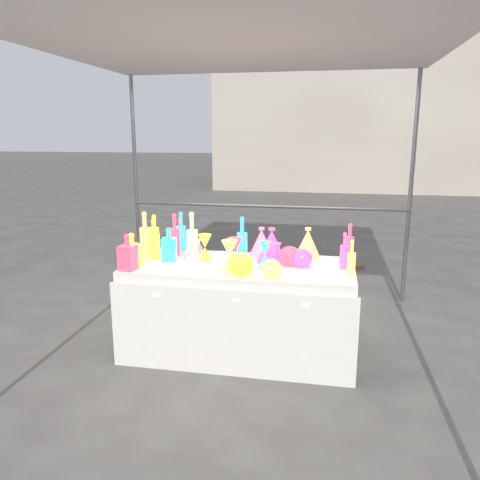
% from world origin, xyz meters
% --- Properties ---
extents(ground, '(80.00, 80.00, 0.00)m').
position_xyz_m(ground, '(0.00, 0.00, 0.00)').
color(ground, slate).
rests_on(ground, ground).
extents(canopy_tent, '(3.15, 3.15, 2.46)m').
position_xyz_m(canopy_tent, '(0.00, 0.01, 2.38)').
color(canopy_tent, gray).
rests_on(canopy_tent, ground).
extents(display_table, '(1.84, 0.83, 0.75)m').
position_xyz_m(display_table, '(0.00, -0.01, 0.37)').
color(display_table, silver).
rests_on(display_table, ground).
extents(background_building, '(14.00, 6.00, 6.00)m').
position_xyz_m(background_building, '(4.00, 14.00, 3.00)').
color(background_building, beige).
rests_on(background_building, ground).
extents(cardboard_box_closed, '(0.61, 0.49, 0.39)m').
position_xyz_m(cardboard_box_closed, '(0.23, 1.63, 0.20)').
color(cardboard_box_closed, olive).
rests_on(cardboard_box_closed, ground).
extents(cardboard_box_flat, '(0.82, 0.78, 0.06)m').
position_xyz_m(cardboard_box_flat, '(0.77, 2.69, 0.03)').
color(cardboard_box_flat, olive).
rests_on(cardboard_box_flat, ground).
extents(bottle_0, '(0.10, 0.10, 0.32)m').
position_xyz_m(bottle_0, '(-0.85, 0.35, 0.91)').
color(bottle_0, red).
rests_on(bottle_0, display_table).
extents(bottle_1, '(0.10, 0.10, 0.35)m').
position_xyz_m(bottle_1, '(-0.60, 0.35, 0.93)').
color(bottle_1, '#188728').
rests_on(bottle_1, display_table).
extents(bottle_2, '(0.08, 0.08, 0.36)m').
position_xyz_m(bottle_2, '(-0.60, 0.19, 0.93)').
color(bottle_2, '#D14B16').
rests_on(bottle_2, display_table).
extents(bottle_3, '(0.09, 0.09, 0.30)m').
position_xyz_m(bottle_3, '(-0.61, 0.35, 0.90)').
color(bottle_3, '#1E50B0').
rests_on(bottle_3, display_table).
extents(bottle_4, '(0.10, 0.10, 0.38)m').
position_xyz_m(bottle_4, '(-0.85, 0.13, 0.94)').
color(bottle_4, '#147D73').
rests_on(bottle_4, display_table).
extents(bottle_5, '(0.10, 0.10, 0.42)m').
position_xyz_m(bottle_5, '(-0.39, -0.01, 0.96)').
color(bottle_5, '#D82BD0').
rests_on(bottle_5, display_table).
extents(bottle_6, '(0.11, 0.11, 0.34)m').
position_xyz_m(bottle_6, '(-0.72, 0.01, 0.92)').
color(bottle_6, red).
rests_on(bottle_6, display_table).
extents(bottle_7, '(0.11, 0.11, 0.37)m').
position_xyz_m(bottle_7, '(-0.00, 0.11, 0.93)').
color(bottle_7, '#188728').
rests_on(bottle_7, display_table).
extents(decanter_0, '(0.13, 0.13, 0.27)m').
position_xyz_m(decanter_0, '(-0.81, -0.23, 0.89)').
color(decanter_0, red).
rests_on(decanter_0, display_table).
extents(decanter_1, '(0.13, 0.13, 0.28)m').
position_xyz_m(decanter_1, '(-0.81, -0.31, 0.89)').
color(decanter_1, '#D14B16').
rests_on(decanter_1, display_table).
extents(decanter_2, '(0.13, 0.13, 0.28)m').
position_xyz_m(decanter_2, '(-0.59, 0.01, 0.89)').
color(decanter_2, '#188728').
rests_on(decanter_2, display_table).
extents(hourglass_0, '(0.15, 0.15, 0.23)m').
position_xyz_m(hourglass_0, '(-0.02, -0.07, 0.87)').
color(hourglass_0, '#D14B16').
rests_on(hourglass_0, display_table).
extents(hourglass_1, '(0.13, 0.13, 0.21)m').
position_xyz_m(hourglass_1, '(0.28, -0.10, 0.85)').
color(hourglass_1, '#1E50B0').
rests_on(hourglass_1, display_table).
extents(hourglass_2, '(0.16, 0.16, 0.24)m').
position_xyz_m(hourglass_2, '(-0.04, -0.22, 0.87)').
color(hourglass_2, '#147D73').
rests_on(hourglass_2, display_table).
extents(hourglass_3, '(0.11, 0.11, 0.20)m').
position_xyz_m(hourglass_3, '(-0.36, -0.05, 0.85)').
color(hourglass_3, '#D82BD0').
rests_on(hourglass_3, display_table).
extents(hourglass_4, '(0.12, 0.12, 0.22)m').
position_xyz_m(hourglass_4, '(-0.30, 0.06, 0.86)').
color(hourglass_4, red).
rests_on(hourglass_4, display_table).
extents(hourglass_5, '(0.13, 0.13, 0.21)m').
position_xyz_m(hourglass_5, '(0.21, -0.07, 0.85)').
color(hourglass_5, '#188728').
rests_on(hourglass_5, display_table).
extents(globe_0, '(0.21, 0.21, 0.15)m').
position_xyz_m(globe_0, '(0.06, -0.30, 0.83)').
color(globe_0, red).
rests_on(globe_0, display_table).
extents(globe_1, '(0.17, 0.17, 0.12)m').
position_xyz_m(globe_1, '(0.29, -0.30, 0.81)').
color(globe_1, '#147D73').
rests_on(globe_1, display_table).
extents(globe_2, '(0.22, 0.22, 0.14)m').
position_xyz_m(globe_2, '(0.39, 0.04, 0.82)').
color(globe_2, '#D14B16').
rests_on(globe_2, display_table).
extents(globe_3, '(0.20, 0.20, 0.13)m').
position_xyz_m(globe_3, '(0.49, 0.02, 0.82)').
color(globe_3, '#1E50B0').
rests_on(globe_3, display_table).
extents(lampshade_0, '(0.22, 0.22, 0.25)m').
position_xyz_m(lampshade_0, '(-0.40, 0.10, 0.87)').
color(lampshade_0, '#FDA735').
rests_on(lampshade_0, display_table).
extents(lampshade_1, '(0.25, 0.25, 0.25)m').
position_xyz_m(lampshade_1, '(0.13, 0.28, 0.88)').
color(lampshade_1, '#FDA735').
rests_on(lampshade_1, display_table).
extents(lampshade_2, '(0.27, 0.27, 0.29)m').
position_xyz_m(lampshade_2, '(0.24, 0.11, 0.89)').
color(lampshade_2, '#1E50B0').
rests_on(lampshade_2, display_table).
extents(lampshade_3, '(0.30, 0.30, 0.27)m').
position_xyz_m(lampshade_3, '(0.52, 0.27, 0.88)').
color(lampshade_3, '#147D73').
rests_on(lampshade_3, display_table).
extents(bottle_8, '(0.08, 0.08, 0.28)m').
position_xyz_m(bottle_8, '(0.86, 0.35, 0.89)').
color(bottle_8, '#188728').
rests_on(bottle_8, display_table).
extents(bottle_9, '(0.08, 0.08, 0.31)m').
position_xyz_m(bottle_9, '(0.86, 0.28, 0.91)').
color(bottle_9, '#D14B16').
rests_on(bottle_9, display_table).
extents(bottle_10, '(0.08, 0.08, 0.29)m').
position_xyz_m(bottle_10, '(0.81, 0.04, 0.89)').
color(bottle_10, '#1E50B0').
rests_on(bottle_10, display_table).
extents(bottle_11, '(0.08, 0.08, 0.27)m').
position_xyz_m(bottle_11, '(0.86, -0.14, 0.89)').
color(bottle_11, '#147D73').
rests_on(bottle_11, display_table).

